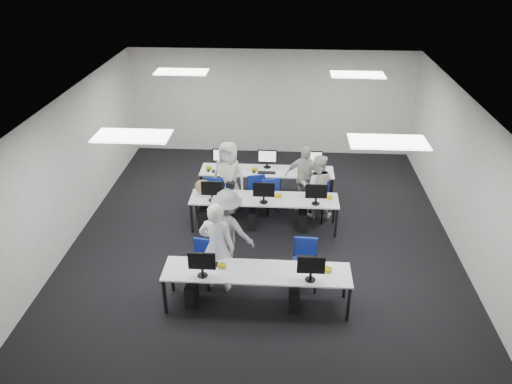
# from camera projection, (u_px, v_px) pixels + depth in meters

# --- Properties ---
(room) EXTENTS (9.00, 9.02, 3.00)m
(room) POSITION_uv_depth(u_px,v_px,m) (264.00, 170.00, 10.23)
(room) COLOR black
(room) RESTS_ON ground
(ceiling_panels) EXTENTS (5.20, 4.60, 0.02)m
(ceiling_panels) POSITION_uv_depth(u_px,v_px,m) (265.00, 100.00, 9.54)
(ceiling_panels) COLOR white
(ceiling_panels) RESTS_ON room
(desk_front) EXTENTS (3.20, 0.70, 0.73)m
(desk_front) POSITION_uv_depth(u_px,v_px,m) (257.00, 274.00, 8.50)
(desk_front) COLOR silver
(desk_front) RESTS_ON ground
(desk_mid) EXTENTS (3.20, 0.70, 0.73)m
(desk_mid) POSITION_uv_depth(u_px,v_px,m) (264.00, 200.00, 10.79)
(desk_mid) COLOR silver
(desk_mid) RESTS_ON ground
(desk_back) EXTENTS (3.20, 0.70, 0.73)m
(desk_back) POSITION_uv_depth(u_px,v_px,m) (267.00, 172.00, 12.03)
(desk_back) COLOR silver
(desk_back) RESTS_ON ground
(equipment_front) EXTENTS (2.51, 0.41, 1.19)m
(equipment_front) POSITION_uv_depth(u_px,v_px,m) (246.00, 289.00, 8.64)
(equipment_front) COLOR #0D2DAE
(equipment_front) RESTS_ON desk_front
(equipment_mid) EXTENTS (2.91, 0.41, 1.19)m
(equipment_mid) POSITION_uv_depth(u_px,v_px,m) (255.00, 213.00, 10.94)
(equipment_mid) COLOR white
(equipment_mid) RESTS_ON desk_mid
(equipment_back) EXTENTS (2.91, 0.41, 1.19)m
(equipment_back) POSITION_uv_depth(u_px,v_px,m) (275.00, 184.00, 12.18)
(equipment_back) COLOR white
(equipment_back) RESTS_ON desk_back
(chair_0) EXTENTS (0.49, 0.52, 0.85)m
(chair_0) POSITION_uv_depth(u_px,v_px,m) (202.00, 270.00, 9.26)
(chair_0) COLOR navy
(chair_0) RESTS_ON ground
(chair_1) EXTENTS (0.46, 0.50, 0.91)m
(chair_1) POSITION_uv_depth(u_px,v_px,m) (304.00, 272.00, 9.19)
(chair_1) COLOR navy
(chair_1) RESTS_ON ground
(chair_2) EXTENTS (0.46, 0.49, 0.82)m
(chair_2) POSITION_uv_depth(u_px,v_px,m) (224.00, 205.00, 11.49)
(chair_2) COLOR navy
(chair_2) RESTS_ON ground
(chair_3) EXTENTS (0.53, 0.56, 0.87)m
(chair_3) POSITION_uv_depth(u_px,v_px,m) (258.00, 202.00, 11.57)
(chair_3) COLOR navy
(chair_3) RESTS_ON ground
(chair_4) EXTENTS (0.60, 0.63, 0.94)m
(chair_4) POSITION_uv_depth(u_px,v_px,m) (316.00, 206.00, 11.35)
(chair_4) COLOR navy
(chair_4) RESTS_ON ground
(chair_5) EXTENTS (0.46, 0.50, 0.89)m
(chair_5) POSITION_uv_depth(u_px,v_px,m) (216.00, 198.00, 11.74)
(chair_5) COLOR navy
(chair_5) RESTS_ON ground
(chair_6) EXTENTS (0.56, 0.59, 0.90)m
(chair_6) POSITION_uv_depth(u_px,v_px,m) (269.00, 199.00, 11.67)
(chair_6) COLOR navy
(chair_6) RESTS_ON ground
(chair_7) EXTENTS (0.51, 0.53, 0.83)m
(chair_7) POSITION_uv_depth(u_px,v_px,m) (314.00, 201.00, 11.63)
(chair_7) COLOR navy
(chair_7) RESTS_ON ground
(handbag) EXTENTS (0.43, 0.32, 0.32)m
(handbag) POSITION_uv_depth(u_px,v_px,m) (203.00, 187.00, 10.91)
(handbag) COLOR olive
(handbag) RESTS_ON desk_mid
(student_0) EXTENTS (0.71, 0.54, 1.77)m
(student_0) POSITION_uv_depth(u_px,v_px,m) (217.00, 247.00, 8.84)
(student_0) COLOR silver
(student_0) RESTS_ON ground
(student_1) EXTENTS (0.76, 0.60, 1.52)m
(student_1) POSITION_uv_depth(u_px,v_px,m) (317.00, 186.00, 11.20)
(student_1) COLOR silver
(student_1) RESTS_ON ground
(student_2) EXTENTS (0.95, 0.76, 1.68)m
(student_2) POSITION_uv_depth(u_px,v_px,m) (229.00, 177.00, 11.46)
(student_2) COLOR silver
(student_2) RESTS_ON ground
(student_3) EXTENTS (1.00, 0.66, 1.57)m
(student_3) POSITION_uv_depth(u_px,v_px,m) (304.00, 178.00, 11.52)
(student_3) COLOR silver
(student_3) RESTS_ON ground
(photographer) EXTENTS (1.20, 0.92, 1.64)m
(photographer) POSITION_uv_depth(u_px,v_px,m) (227.00, 230.00, 9.47)
(photographer) COLOR gray
(photographer) RESTS_ON ground
(dslr_camera) EXTENTS (0.19, 0.22, 0.10)m
(dslr_camera) POSITION_uv_depth(u_px,v_px,m) (230.00, 185.00, 9.21)
(dslr_camera) COLOR black
(dslr_camera) RESTS_ON photographer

